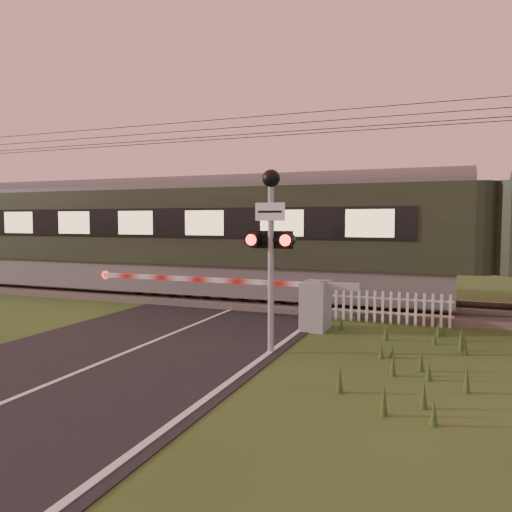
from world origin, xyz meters
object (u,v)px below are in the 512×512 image
at_px(train, 492,238).
at_px(boom_gate, 302,302).
at_px(crossing_signal, 271,227).
at_px(picket_fence, 391,308).

relative_size(train, boom_gate, 5.54).
bearing_deg(train, boom_gate, -144.13).
bearing_deg(boom_gate, crossing_signal, -89.11).
distance_m(train, picket_fence, 3.63).
height_order(train, picket_fence, train).
xyz_separation_m(boom_gate, picket_fence, (2.04, 1.41, -0.25)).
height_order(train, crossing_signal, train).
height_order(boom_gate, crossing_signal, crossing_signal).
bearing_deg(picket_fence, boom_gate, -145.50).
distance_m(boom_gate, picket_fence, 2.49).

